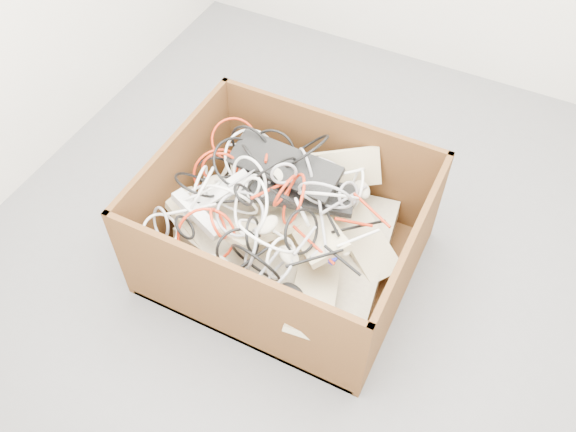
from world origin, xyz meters
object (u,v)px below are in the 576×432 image
at_px(power_strip_left, 217,196).
at_px(power_strip_right, 197,214).
at_px(vga_plug, 331,258).
at_px(cardboard_box, 283,241).

distance_m(power_strip_left, power_strip_right, 0.12).
distance_m(power_strip_left, vga_plug, 0.56).
bearing_deg(power_strip_right, power_strip_left, 100.11).
bearing_deg(power_strip_left, vga_plug, -65.98).
bearing_deg(power_strip_left, power_strip_right, -155.58).
bearing_deg(vga_plug, power_strip_right, -162.45).
distance_m(power_strip_right, vga_plug, 0.57).
height_order(cardboard_box, vga_plug, cardboard_box).
bearing_deg(cardboard_box, power_strip_right, -150.34).
height_order(cardboard_box, power_strip_right, cardboard_box).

